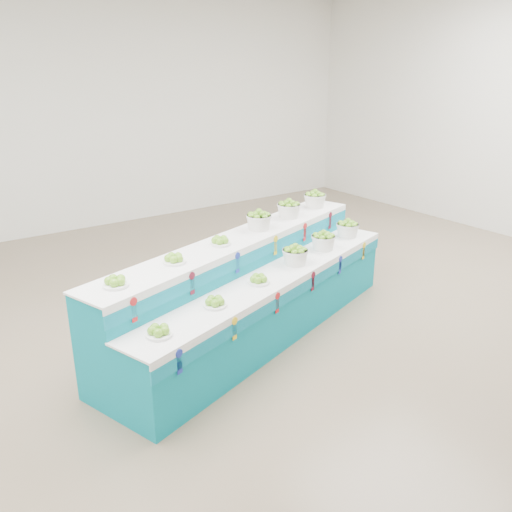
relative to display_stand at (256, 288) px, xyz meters
name	(u,v)px	position (x,y,z in m)	size (l,w,h in m)	color
ground	(293,324)	(0.43, -0.11, -0.51)	(10.00, 10.00, 0.00)	#72634C
back_wall	(111,109)	(0.43, 4.89, 1.49)	(10.00, 10.00, 0.00)	silver
display_stand	(256,288)	(0.00, 0.00, 0.00)	(3.88, 1.00, 1.02)	#067E94
plate_lower_left	(159,330)	(-1.45, -0.72, 0.26)	(0.22, 0.22, 0.10)	white
plate_lower_mid	(215,301)	(-0.81, -0.52, 0.26)	(0.22, 0.22, 0.10)	white
plate_lower_right	(259,279)	(-0.19, -0.32, 0.26)	(0.22, 0.22, 0.10)	white
basket_lower_left	(295,255)	(0.43, -0.11, 0.32)	(0.28, 0.28, 0.21)	silver
basket_lower_mid	(323,241)	(1.00, 0.07, 0.32)	(0.28, 0.28, 0.21)	silver
basket_lower_right	(348,228)	(1.57, 0.26, 0.32)	(0.28, 0.28, 0.21)	silver
plate_upper_left	(115,281)	(-1.60, -0.27, 0.56)	(0.22, 0.22, 0.10)	white
plate_upper_mid	(174,258)	(-0.96, -0.06, 0.56)	(0.22, 0.22, 0.10)	white
plate_upper_right	(220,240)	(-0.34, 0.14, 0.56)	(0.22, 0.22, 0.10)	white
basket_upper_left	(259,220)	(0.28, 0.34, 0.62)	(0.28, 0.28, 0.21)	silver
basket_upper_mid	(289,209)	(0.85, 0.53, 0.62)	(0.28, 0.28, 0.21)	silver
basket_upper_right	(315,199)	(1.42, 0.71, 0.62)	(0.28, 0.28, 0.21)	silver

